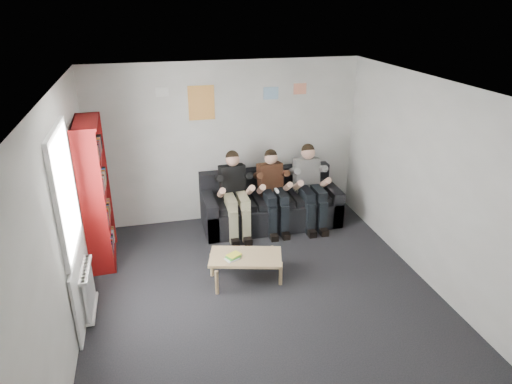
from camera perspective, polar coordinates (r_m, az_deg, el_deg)
room_shell at (r=5.41m, az=1.17°, el=-1.44°), size 5.00×5.00×5.00m
sofa at (r=7.81m, az=1.74°, el=-1.70°), size 2.29×0.94×0.89m
bookshelf at (r=6.82m, az=-19.34°, el=-0.17°), size 0.32×0.95×2.11m
coffee_table at (r=6.25m, az=-1.31°, el=-8.34°), size 0.97×0.53×0.39m
game_cases at (r=6.16m, az=-2.88°, el=-8.09°), size 0.21×0.19×0.04m
person_left at (r=7.34m, az=-2.61°, el=-0.30°), size 0.41×0.88×1.36m
person_middle at (r=7.49m, az=2.19°, el=0.09°), size 0.39×0.84×1.33m
person_right at (r=7.67m, az=6.80°, el=0.65°), size 0.42×0.89×1.38m
radiator at (r=5.99m, az=-20.17°, el=-11.37°), size 0.10×0.64×0.60m
window at (r=5.66m, az=-21.85°, el=-5.72°), size 0.05×1.30×2.36m
poster_large at (r=7.46m, az=-6.84°, el=11.00°), size 0.42×0.01×0.55m
poster_blue at (r=7.66m, az=1.88°, el=12.24°), size 0.25×0.01×0.20m
poster_pink at (r=7.80m, az=5.51°, el=12.72°), size 0.22×0.01×0.18m
poster_sign at (r=7.37m, az=-11.65°, el=12.14°), size 0.20×0.01×0.14m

